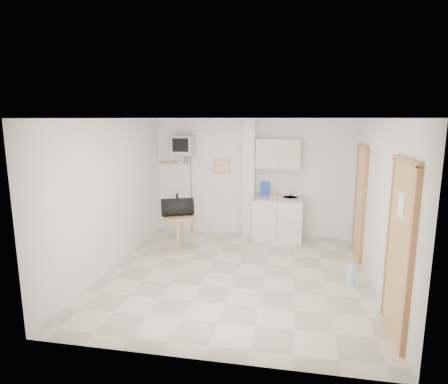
% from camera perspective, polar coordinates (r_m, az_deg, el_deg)
% --- Properties ---
extents(ground, '(4.50, 4.50, 0.00)m').
position_cam_1_polar(ground, '(6.26, 1.82, -12.46)').
color(ground, beige).
rests_on(ground, ground).
extents(room_envelope, '(4.24, 4.54, 2.55)m').
position_cam_1_polar(room_envelope, '(5.88, 4.35, 1.64)').
color(room_envelope, white).
rests_on(room_envelope, ground).
extents(kitchenette, '(1.03, 0.58, 2.10)m').
position_cam_1_polar(kitchenette, '(7.87, 8.19, -1.50)').
color(kitchenette, silver).
rests_on(kitchenette, ground).
extents(crt_television, '(0.44, 0.45, 2.15)m').
position_cam_1_polar(crt_television, '(8.05, -6.22, 6.98)').
color(crt_television, slate).
rests_on(crt_television, ground).
extents(round_table, '(0.64, 0.64, 0.69)m').
position_cam_1_polar(round_table, '(7.20, -6.75, -4.27)').
color(round_table, '#C28949').
rests_on(round_table, ground).
extents(duffel_bag, '(0.68, 0.54, 0.44)m').
position_cam_1_polar(duffel_bag, '(7.15, -7.12, -2.24)').
color(duffel_bag, black).
rests_on(duffel_bag, round_table).
extents(water_bottle, '(0.13, 0.13, 0.39)m').
position_cam_1_polar(water_bottle, '(6.09, 18.78, -11.92)').
color(water_bottle, '#A5BFE2').
rests_on(water_bottle, ground).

